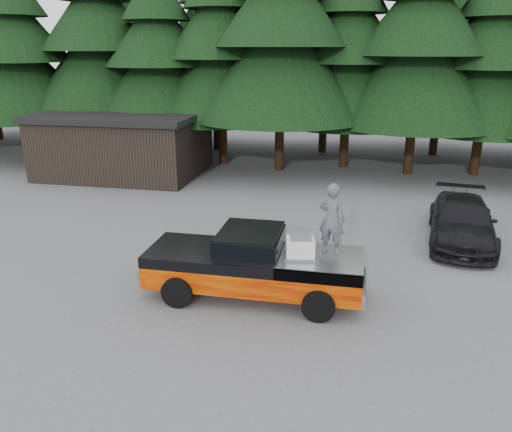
% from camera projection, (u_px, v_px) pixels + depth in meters
% --- Properties ---
extents(ground, '(120.00, 120.00, 0.00)m').
position_uv_depth(ground, '(235.00, 285.00, 14.41)').
color(ground, '#535356').
rests_on(ground, ground).
extents(pickup_truck, '(6.00, 2.04, 1.33)m').
position_uv_depth(pickup_truck, '(254.00, 274.00, 13.61)').
color(pickup_truck, '#E66303').
rests_on(pickup_truck, ground).
extents(truck_cab, '(1.66, 1.90, 0.59)m').
position_uv_depth(truck_cab, '(250.00, 241.00, 13.32)').
color(truck_cab, black).
rests_on(truck_cab, pickup_truck).
extents(air_compressor, '(0.81, 0.71, 0.50)m').
position_uv_depth(air_compressor, '(300.00, 248.00, 12.94)').
color(air_compressor, silver).
rests_on(air_compressor, pickup_truck).
extents(man_on_bed, '(0.80, 0.63, 1.93)m').
position_uv_depth(man_on_bed, '(332.00, 219.00, 12.96)').
color(man_on_bed, '#4D4E54').
rests_on(man_on_bed, pickup_truck).
extents(parked_car, '(2.72, 5.42, 1.51)m').
position_uv_depth(parked_car, '(462.00, 221.00, 17.45)').
color(parked_car, black).
rests_on(parked_car, ground).
extents(utility_building, '(8.40, 6.40, 3.30)m').
position_uv_depth(utility_building, '(125.00, 143.00, 26.71)').
color(utility_building, black).
rests_on(utility_building, ground).
extents(treeline, '(60.15, 16.05, 17.50)m').
position_uv_depth(treeline, '(314.00, 25.00, 27.82)').
color(treeline, black).
rests_on(treeline, ground).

